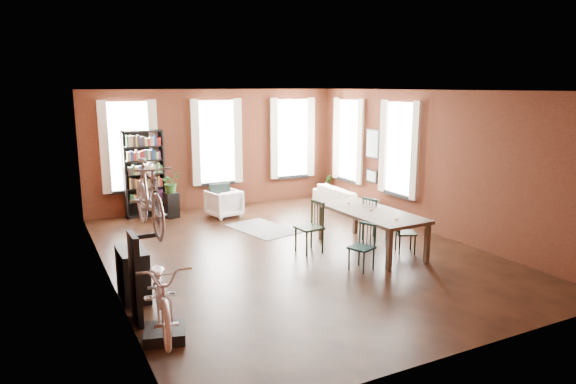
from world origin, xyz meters
TOP-DOWN VIEW (x-y plane):
  - room at (0.25, 0.62)m, footprint 9.00×9.04m
  - dining_table at (1.47, -0.61)m, footprint 1.20×2.45m
  - dining_chair_a at (0.64, -1.48)m, footprint 0.51×0.51m
  - dining_chair_b at (0.30, -0.16)m, footprint 0.52×0.52m
  - dining_chair_c at (2.01, -1.05)m, footprint 0.50×0.50m
  - dining_chair_d at (1.96, -0.10)m, footprint 0.53×0.53m
  - bookshelf at (-2.00, 4.30)m, footprint 1.00×0.32m
  - white_armchair at (-0.24, 3.32)m, footprint 0.87×0.84m
  - cream_sofa at (2.95, 2.60)m, footprint 0.61×2.08m
  - striped_rug at (0.16, 1.82)m, footprint 1.41×1.87m
  - bike_trainer at (-3.18, -2.46)m, footprint 0.65×0.65m
  - bike_wall_rack at (-3.40, -1.80)m, footprint 0.16×0.60m
  - console_table at (-3.28, -0.90)m, footprint 0.40×0.80m
  - plant_stand at (-1.45, 3.86)m, footprint 0.37×0.37m
  - plant_by_sofa at (3.31, 4.15)m, footprint 0.55×0.77m
  - plant_small at (3.06, 0.47)m, footprint 0.27×0.45m
  - bicycle_floor at (-3.18, -2.43)m, footprint 0.79×1.07m
  - bicycle_hung at (-3.15, -1.80)m, footprint 0.47×1.00m
  - plant_on_stand at (-1.45, 3.84)m, footprint 0.64×0.67m

SIDE VIEW (x-z plane):
  - striped_rug at x=0.16m, z-range 0.00..0.01m
  - plant_small at x=3.06m, z-range 0.00..0.15m
  - bike_trainer at x=-3.18m, z-range 0.00..0.15m
  - plant_by_sofa at x=3.31m, z-range 0.00..0.31m
  - plant_stand at x=-1.45m, z-range 0.00..0.64m
  - white_armchair at x=-0.24m, z-range 0.00..0.77m
  - console_table at x=-3.28m, z-range 0.00..0.80m
  - cream_sofa at x=2.95m, z-range 0.00..0.81m
  - dining_chair_c at x=2.01m, z-range 0.00..0.82m
  - dining_table at x=1.47m, z-range 0.00..0.82m
  - dining_chair_a at x=0.64m, z-range 0.00..0.85m
  - dining_chair_d at x=1.96m, z-range 0.00..0.95m
  - dining_chair_b at x=0.30m, z-range 0.00..1.03m
  - bike_wall_rack at x=-3.40m, z-range 0.00..1.30m
  - plant_on_stand at x=-1.45m, z-range 0.64..1.06m
  - bicycle_floor at x=-3.18m, z-range 0.15..2.04m
  - bookshelf at x=-2.00m, z-range 0.00..2.20m
  - bicycle_hung at x=-3.15m, z-range 1.30..2.96m
  - room at x=0.25m, z-range 0.53..3.75m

